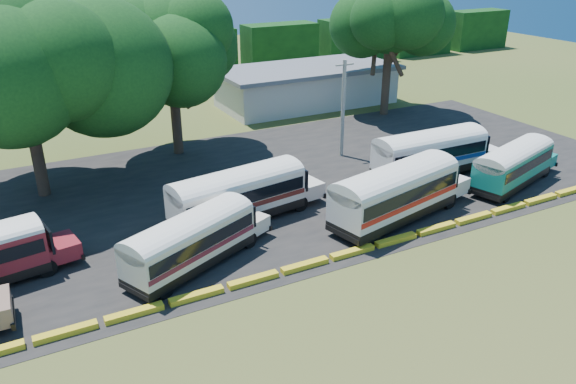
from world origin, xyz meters
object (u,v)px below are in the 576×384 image
bus_cream_west (193,238)px  tree_west (18,52)px  bus_white_red (397,190)px  bus_teal (515,163)px

bus_cream_west → tree_west: tree_west is taller
bus_cream_west → bus_white_red: (12.83, -0.55, 0.32)m
bus_teal → tree_west: (-29.44, 13.81, 7.90)m
bus_cream_west → bus_teal: 23.47m
bus_white_red → tree_west: 24.83m
bus_cream_west → tree_west: (-5.97, 13.77, 7.94)m
bus_teal → tree_west: size_ratio=0.67×
bus_cream_west → bus_white_red: bearing=-27.3°
bus_cream_west → tree_west: size_ratio=0.66×
bus_cream_west → bus_teal: size_ratio=0.97×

